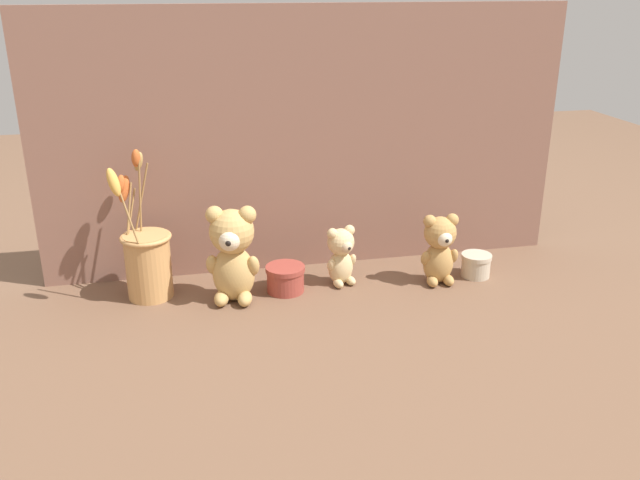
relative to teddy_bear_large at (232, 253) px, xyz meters
name	(u,v)px	position (x,y,z in m)	size (l,w,h in m)	color
ground_plane	(322,290)	(0.21, 0.01, -0.12)	(4.00, 4.00, 0.00)	brown
backdrop_wall	(307,142)	(0.21, 0.18, 0.21)	(1.32, 0.02, 0.65)	#845B4C
teddy_bear_large	(232,253)	(0.00, 0.00, 0.00)	(0.13, 0.12, 0.23)	tan
teddy_bear_medium	(440,248)	(0.50, -0.01, -0.03)	(0.09, 0.09, 0.18)	tan
teddy_bear_small	(341,255)	(0.26, 0.04, -0.04)	(0.08, 0.08, 0.15)	#DBBC84
flower_vase	(147,258)	(-0.19, 0.06, -0.02)	(0.13, 0.15, 0.35)	tan
decorative_tin_tall	(285,278)	(0.12, 0.02, -0.09)	(0.09, 0.09, 0.06)	#993D33
decorative_tin_short	(476,266)	(0.61, 0.01, -0.09)	(0.08, 0.08, 0.06)	beige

